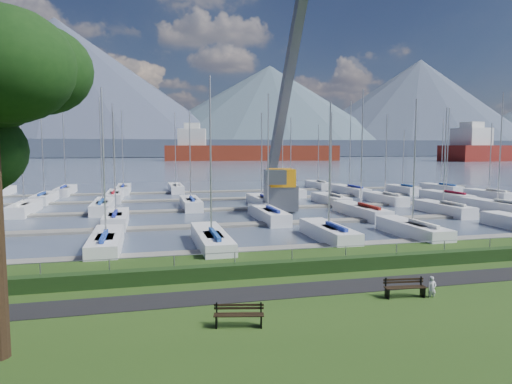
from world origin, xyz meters
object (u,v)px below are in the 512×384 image
object	(u,v)px
crane	(282,158)
bench_left	(239,315)
bench_right	(405,288)
person	(432,285)

from	to	relation	value
crane	bench_left	bearing A→B (deg)	-102.25
bench_right	person	distance (m)	1.17
bench_right	person	world-z (taller)	person
bench_right	person	xyz separation A→B (m)	(1.13, -0.30, 0.11)
bench_right	crane	bearing A→B (deg)	90.12
bench_left	bench_right	xyz separation A→B (m)	(7.57, 1.48, 0.00)
bench_right	crane	world-z (taller)	crane
bench_left	person	world-z (taller)	person
bench_left	person	xyz separation A→B (m)	(8.70, 1.18, 0.11)
bench_left	bench_right	bearing A→B (deg)	23.63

